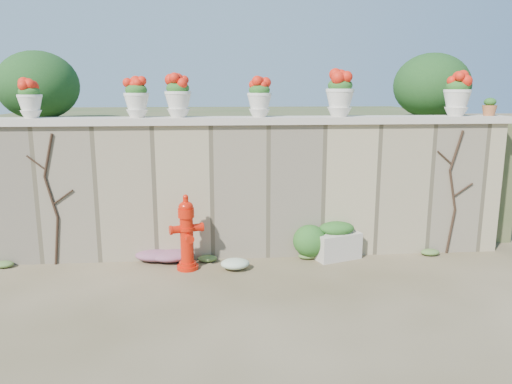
{
  "coord_description": "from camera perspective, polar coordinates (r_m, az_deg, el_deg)",
  "views": [
    {
      "loc": [
        -0.37,
        -5.52,
        2.54
      ],
      "look_at": [
        0.21,
        1.4,
        1.06
      ],
      "focal_mm": 35.0,
      "sensor_mm": 36.0,
      "label": 1
    }
  ],
  "objects": [
    {
      "name": "ground",
      "position": [
        6.09,
        -0.92,
        -12.65
      ],
      "size": [
        80.0,
        80.0,
        0.0
      ],
      "primitive_type": "plane",
      "color": "#4D4126",
      "rests_on": "ground"
    },
    {
      "name": "stone_wall",
      "position": [
        7.49,
        -1.89,
        0.13
      ],
      "size": [
        8.0,
        0.4,
        2.0
      ],
      "primitive_type": "cube",
      "color": "tan",
      "rests_on": "ground"
    },
    {
      "name": "wall_cap",
      "position": [
        7.35,
        -1.94,
        8.17
      ],
      "size": [
        8.1,
        0.52,
        0.1
      ],
      "primitive_type": "cube",
      "color": "beige",
      "rests_on": "stone_wall"
    },
    {
      "name": "raised_fill",
      "position": [
        10.64,
        -2.79,
        3.67
      ],
      "size": [
        9.0,
        6.0,
        2.0
      ],
      "primitive_type": "cube",
      "color": "#384C23",
      "rests_on": "ground"
    },
    {
      "name": "back_shrub_left",
      "position": [
        8.98,
        -23.66,
        11.09
      ],
      "size": [
        1.3,
        1.3,
        1.1
      ],
      "primitive_type": "ellipsoid",
      "color": "#143814",
      "rests_on": "raised_fill"
    },
    {
      "name": "back_shrub_right",
      "position": [
        9.32,
        19.44,
        11.4
      ],
      "size": [
        1.3,
        1.3,
        1.1
      ],
      "primitive_type": "ellipsoid",
      "color": "#143814",
      "rests_on": "raised_fill"
    },
    {
      "name": "vine_left",
      "position": [
        7.62,
        -22.29,
        -0.63
      ],
      "size": [
        0.6,
        0.04,
        1.91
      ],
      "color": "black",
      "rests_on": "ground"
    },
    {
      "name": "vine_right",
      "position": [
        8.11,
        21.62,
        0.14
      ],
      "size": [
        0.6,
        0.04,
        1.91
      ],
      "color": "black",
      "rests_on": "ground"
    },
    {
      "name": "fire_hydrant",
      "position": [
        7.05,
        -7.93,
        -4.6
      ],
      "size": [
        0.47,
        0.33,
        1.07
      ],
      "rotation": [
        0.0,
        0.0,
        0.3
      ],
      "color": "red",
      "rests_on": "ground"
    },
    {
      "name": "planter_box",
      "position": [
        7.61,
        9.16,
        -5.57
      ],
      "size": [
        0.77,
        0.6,
        0.56
      ],
      "rotation": [
        0.0,
        0.0,
        0.35
      ],
      "color": "beige",
      "rests_on": "ground"
    },
    {
      "name": "green_shrub",
      "position": [
        7.54,
        6.08,
        -5.23
      ],
      "size": [
        0.66,
        0.59,
        0.63
      ],
      "primitive_type": "ellipsoid",
      "color": "#1E5119",
      "rests_on": "ground"
    },
    {
      "name": "magenta_clump",
      "position": [
        7.52,
        -10.5,
        -7.07
      ],
      "size": [
        0.82,
        0.55,
        0.22
      ],
      "primitive_type": "ellipsoid",
      "color": "#B4248C",
      "rests_on": "ground"
    },
    {
      "name": "white_flowers",
      "position": [
        7.04,
        -2.93,
        -8.25
      ],
      "size": [
        0.57,
        0.46,
        0.21
      ],
      "primitive_type": "ellipsoid",
      "color": "white",
      "rests_on": "ground"
    },
    {
      "name": "urn_pot_0",
      "position": [
        7.76,
        -24.43,
        9.62
      ],
      "size": [
        0.34,
        0.34,
        0.53
      ],
      "color": "silver",
      "rests_on": "wall_cap"
    },
    {
      "name": "urn_pot_1",
      "position": [
        7.4,
        -13.5,
        10.42
      ],
      "size": [
        0.36,
        0.36,
        0.56
      ],
      "color": "silver",
      "rests_on": "wall_cap"
    },
    {
      "name": "urn_pot_2",
      "position": [
        7.34,
        -8.91,
        10.73
      ],
      "size": [
        0.38,
        0.38,
        0.6
      ],
      "color": "silver",
      "rests_on": "wall_cap"
    },
    {
      "name": "urn_pot_3",
      "position": [
        7.35,
        0.39,
        10.72
      ],
      "size": [
        0.35,
        0.35,
        0.56
      ],
      "color": "silver",
      "rests_on": "wall_cap"
    },
    {
      "name": "urn_pot_4",
      "position": [
        7.55,
        9.56,
        10.95
      ],
      "size": [
        0.42,
        0.42,
        0.65
      ],
      "color": "silver",
      "rests_on": "wall_cap"
    },
    {
      "name": "urn_pot_5",
      "position": [
        8.18,
        22.01,
        10.26
      ],
      "size": [
        0.4,
        0.4,
        0.63
      ],
      "color": "silver",
      "rests_on": "wall_cap"
    },
    {
      "name": "terracotta_pot",
      "position": [
        8.43,
        25.13,
        8.71
      ],
      "size": [
        0.22,
        0.22,
        0.26
      ],
      "color": "#AB5F34",
      "rests_on": "wall_cap"
    }
  ]
}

